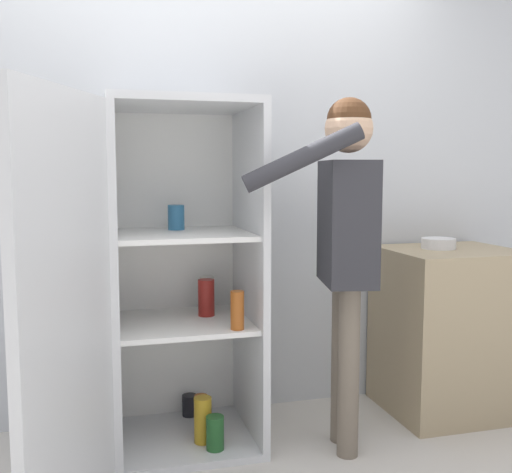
% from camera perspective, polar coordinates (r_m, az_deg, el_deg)
% --- Properties ---
extents(wall_back, '(7.00, 0.06, 2.55)m').
position_cam_1_polar(wall_back, '(3.25, -4.70, 5.35)').
color(wall_back, silver).
rests_on(wall_back, ground_plane).
extents(refrigerator, '(1.02, 1.27, 1.65)m').
position_cam_1_polar(refrigerator, '(2.79, -9.02, -4.45)').
color(refrigerator, silver).
rests_on(refrigerator, ground_plane).
extents(person, '(0.69, 0.51, 1.66)m').
position_cam_1_polar(person, '(2.80, 8.51, 1.02)').
color(person, '#726656').
rests_on(person, ground_plane).
extents(counter, '(0.69, 0.61, 0.90)m').
position_cam_1_polar(counter, '(3.51, 17.90, -8.48)').
color(counter, tan).
rests_on(counter, ground_plane).
extents(bowl, '(0.19, 0.19, 0.06)m').
position_cam_1_polar(bowl, '(3.43, 16.99, -0.63)').
color(bowl, white).
rests_on(bowl, counter).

